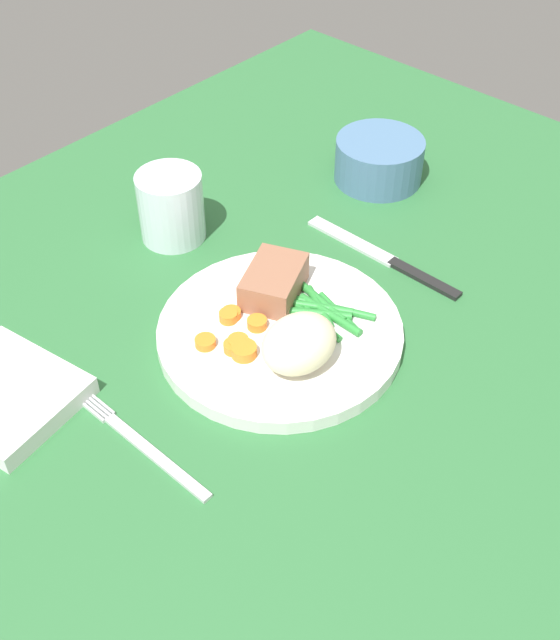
# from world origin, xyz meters

# --- Properties ---
(dining_table) EXTENTS (1.20, 0.90, 0.02)m
(dining_table) POSITION_xyz_m (0.00, 0.00, 0.01)
(dining_table) COLOR #2D6B38
(dining_table) RESTS_ON ground
(dinner_plate) EXTENTS (0.25, 0.25, 0.02)m
(dinner_plate) POSITION_xyz_m (0.01, -0.01, 0.03)
(dinner_plate) COLOR white
(dinner_plate) RESTS_ON dining_table
(meat_portion) EXTENTS (0.09, 0.08, 0.03)m
(meat_portion) POSITION_xyz_m (0.05, 0.03, 0.05)
(meat_portion) COLOR #936047
(meat_portion) RESTS_ON dinner_plate
(mashed_potatoes) EXTENTS (0.08, 0.06, 0.05)m
(mashed_potatoes) POSITION_xyz_m (-0.01, -0.06, 0.06)
(mashed_potatoes) COLOR beige
(mashed_potatoes) RESTS_ON dinner_plate
(carrot_slices) EXTENTS (0.07, 0.07, 0.01)m
(carrot_slices) POSITION_xyz_m (-0.03, 0.01, 0.04)
(carrot_slices) COLOR orange
(carrot_slices) RESTS_ON dinner_plate
(green_beans) EXTENTS (0.07, 0.09, 0.01)m
(green_beans) POSITION_xyz_m (0.06, -0.03, 0.04)
(green_beans) COLOR #2D8C38
(green_beans) RESTS_ON dinner_plate
(fork) EXTENTS (0.01, 0.17, 0.00)m
(fork) POSITION_xyz_m (-0.17, -0.01, 0.02)
(fork) COLOR silver
(fork) RESTS_ON dining_table
(knife) EXTENTS (0.02, 0.21, 0.01)m
(knife) POSITION_xyz_m (0.19, -0.01, 0.02)
(knife) COLOR black
(knife) RESTS_ON dining_table
(water_glass) EXTENTS (0.07, 0.07, 0.08)m
(water_glass) POSITION_xyz_m (0.06, 0.20, 0.05)
(water_glass) COLOR silver
(water_glass) RESTS_ON dining_table
(salad_bowl) EXTENTS (0.11, 0.11, 0.05)m
(salad_bowl) POSITION_xyz_m (0.31, 0.09, 0.05)
(salad_bowl) COLOR #4C7299
(salad_bowl) RESTS_ON dining_table
(napkin) EXTENTS (0.13, 0.14, 0.02)m
(napkin) POSITION_xyz_m (-0.22, 0.12, 0.03)
(napkin) COLOR white
(napkin) RESTS_ON dining_table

